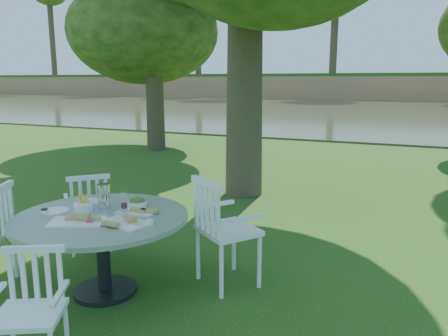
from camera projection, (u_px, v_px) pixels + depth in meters
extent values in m
plane|color=#15390B|center=(217.00, 241.00, 5.19)|extent=(140.00, 140.00, 0.00)
cylinder|color=black|center=(105.00, 290.00, 3.94)|extent=(0.56, 0.56, 0.04)
cylinder|color=black|center=(103.00, 254.00, 3.87)|extent=(0.12, 0.12, 0.64)
cylinder|color=gray|center=(101.00, 218.00, 3.80)|extent=(1.51, 1.51, 0.04)
cylinder|color=white|center=(259.00, 262.00, 3.98)|extent=(0.04, 0.04, 0.50)
cylinder|color=white|center=(234.00, 246.00, 4.36)|extent=(0.04, 0.04, 0.50)
cylinder|color=white|center=(221.00, 271.00, 3.78)|extent=(0.04, 0.04, 0.50)
cylinder|color=white|center=(198.00, 254.00, 4.16)|extent=(0.04, 0.04, 0.50)
cube|color=white|center=(228.00, 230.00, 4.02)|extent=(0.69, 0.68, 0.04)
cube|color=white|center=(207.00, 209.00, 3.86)|extent=(0.44, 0.34, 0.51)
cylinder|color=white|center=(105.00, 223.00, 5.14)|extent=(0.04, 0.04, 0.44)
cylinder|color=white|center=(71.00, 228.00, 5.00)|extent=(0.04, 0.04, 0.44)
cylinder|color=white|center=(110.00, 233.00, 4.83)|extent=(0.04, 0.04, 0.44)
cylinder|color=white|center=(73.00, 238.00, 4.68)|extent=(0.04, 0.04, 0.44)
cube|color=white|center=(89.00, 210.00, 4.86)|extent=(0.61, 0.61, 0.04)
cube|color=white|center=(89.00, 196.00, 4.65)|extent=(0.34, 0.35, 0.45)
cylinder|color=white|center=(15.00, 254.00, 4.20)|extent=(0.04, 0.04, 0.47)
cube|color=white|center=(2.00, 213.00, 3.90)|extent=(0.25, 0.45, 0.48)
cylinder|color=white|center=(13.00, 333.00, 2.95)|extent=(0.03, 0.03, 0.40)
cylinder|color=white|center=(67.00, 331.00, 2.98)|extent=(0.03, 0.03, 0.40)
cube|color=white|center=(29.00, 315.00, 2.77)|extent=(0.54, 0.52, 0.04)
cube|color=white|center=(36.00, 275.00, 2.90)|extent=(0.38, 0.22, 0.41)
cube|color=white|center=(77.00, 222.00, 3.60)|extent=(0.51, 0.43, 0.02)
cube|color=white|center=(126.00, 222.00, 3.59)|extent=(0.45, 0.33, 0.02)
cube|color=white|center=(137.00, 212.00, 3.88)|extent=(0.36, 0.23, 0.01)
cylinder|color=white|center=(55.00, 211.00, 3.91)|extent=(0.24, 0.24, 0.01)
cylinder|color=white|center=(91.00, 201.00, 4.21)|extent=(0.26, 0.26, 0.01)
cylinder|color=white|center=(84.00, 207.00, 3.93)|extent=(0.18, 0.18, 0.07)
cylinder|color=white|center=(137.00, 204.00, 4.03)|extent=(0.18, 0.18, 0.06)
cylinder|color=silver|center=(104.00, 196.00, 3.98)|extent=(0.11, 0.11, 0.23)
cylinder|color=white|center=(124.00, 203.00, 3.86)|extent=(0.07, 0.07, 0.18)
cylinder|color=white|center=(99.00, 204.00, 3.94)|extent=(0.06, 0.06, 0.11)
cylinder|color=white|center=(90.00, 205.00, 3.92)|extent=(0.06, 0.06, 0.10)
cylinder|color=white|center=(89.00, 224.00, 3.53)|extent=(0.07, 0.07, 0.03)
cylinder|color=white|center=(134.00, 225.00, 3.49)|extent=(0.07, 0.07, 0.03)
cylinder|color=white|center=(150.00, 223.00, 3.55)|extent=(0.07, 0.07, 0.03)
cylinder|color=white|center=(45.00, 211.00, 3.86)|extent=(0.07, 0.07, 0.03)
ellipsoid|color=#223511|center=(153.00, 28.00, 11.41)|extent=(3.43, 3.43, 2.40)
cube|color=#353922|center=(379.00, 112.00, 25.82)|extent=(100.00, 28.00, 0.12)
cube|color=#966A46|center=(394.00, 89.00, 39.51)|extent=(100.00, 3.00, 2.20)
cube|color=#15390B|center=(399.00, 75.00, 46.00)|extent=(100.00, 18.00, 0.30)
cylinder|color=black|center=(64.00, 25.00, 55.58)|extent=(0.70, 0.70, 13.00)
cylinder|color=black|center=(122.00, 22.00, 52.03)|extent=(0.70, 0.70, 13.00)
cylinder|color=black|center=(189.00, 17.00, 48.48)|extent=(0.70, 0.70, 13.00)
cylinder|color=black|center=(266.00, 12.00, 44.93)|extent=(0.70, 0.70, 13.00)
cylinder|color=black|center=(356.00, 7.00, 41.38)|extent=(0.70, 0.70, 13.00)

